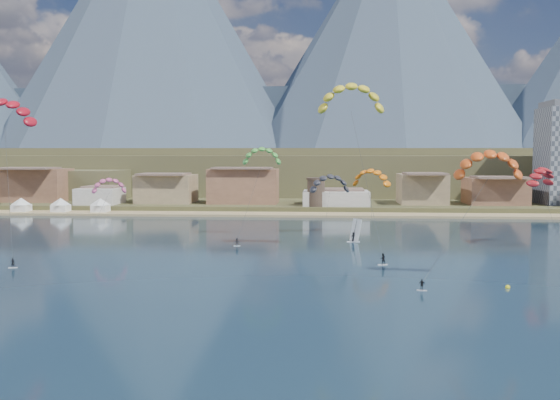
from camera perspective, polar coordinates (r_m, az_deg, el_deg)
name	(u,v)px	position (r m, az deg, el deg)	size (l,w,h in m)	color
ground	(261,306)	(73.16, -1.78, -9.72)	(2400.00, 2400.00, 0.00)	black
beach	(298,215)	(177.63, 1.67, -1.36)	(2200.00, 12.00, 0.90)	tan
land	(316,171)	(630.91, 3.36, 2.66)	(2200.00, 900.00, 4.00)	#4D452A
foothills	(355,172)	(303.60, 6.89, 2.62)	(940.00, 210.00, 18.00)	brown
mountain_ridge	(309,61)	(904.31, 2.65, 12.70)	(2060.00, 480.00, 400.00)	#304051
town	(174,185)	(198.56, -9.75, 1.41)	(400.00, 24.00, 12.00)	beige
watchtower	(316,192)	(184.98, 3.32, 0.76)	(5.82, 5.82, 8.60)	#47382D
beach_tents	(40,201)	(195.84, -21.22, -0.11)	(43.40, 6.40, 5.00)	white
kitesurfer_red	(4,109)	(115.46, -24.05, 7.69)	(12.04, 12.81, 28.53)	silver
kitesurfer_yellow	(351,94)	(110.80, 6.57, 9.65)	(12.22, 14.64, 31.63)	silver
kitesurfer_orange	(488,160)	(90.06, 18.63, 3.47)	(15.52, 9.83, 20.64)	silver
kitesurfer_green	(262,154)	(130.12, -1.71, 4.27)	(8.79, 15.16, 21.47)	silver
distant_kite_pink	(109,183)	(146.60, -15.45, 1.52)	(8.56, 7.06, 14.23)	#262626
distant_kite_dark	(330,180)	(136.48, 4.61, 1.81)	(9.82, 6.87, 15.26)	#262626
distant_kite_orange	(371,175)	(137.11, 8.39, 2.30)	(9.61, 7.54, 16.30)	#262626
distant_kite_red	(541,174)	(127.49, 22.87, 2.24)	(7.86, 8.14, 16.84)	#262626
windsurfer	(354,235)	(125.23, 6.86, -3.20)	(2.62, 2.84, 4.64)	silver
buoy	(508,287)	(87.74, 20.22, -7.55)	(0.64, 0.64, 0.64)	yellow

